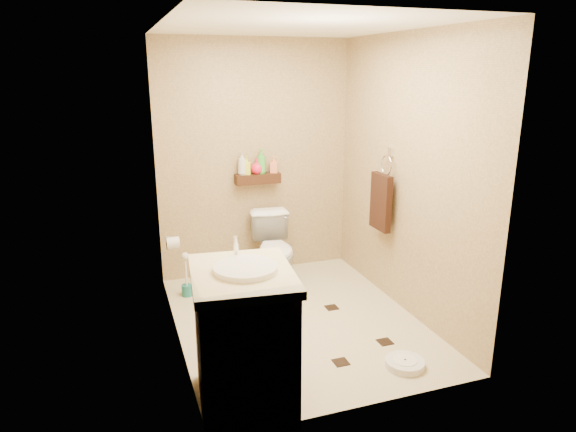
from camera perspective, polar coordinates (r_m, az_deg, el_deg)
name	(u,v)px	position (r m, az deg, el deg)	size (l,w,h in m)	color
ground	(296,320)	(4.53, 0.94, -11.49)	(2.50, 2.50, 0.00)	#BCAE89
wall_back	(255,160)	(5.29, -3.66, 6.25)	(2.00, 0.04, 2.40)	tan
wall_front	(371,229)	(3.01, 9.20, -1.39)	(2.00, 0.04, 2.40)	tan
wall_left	(170,194)	(3.90, -12.95, 2.38)	(0.04, 2.50, 2.40)	tan
wall_right	(406,177)	(4.55, 12.97, 4.30)	(0.04, 2.50, 2.40)	tan
ceiling	(298,26)	(4.03, 1.11, 20.40)	(2.00, 2.50, 0.02)	white
wall_shelf	(258,179)	(5.24, -3.39, 4.18)	(0.46, 0.14, 0.10)	#3D1C10
floor_accents	(302,321)	(4.51, 1.55, -11.57)	(1.13, 1.44, 0.01)	black
toilet	(275,250)	(5.13, -1.48, -3.82)	(0.39, 0.69, 0.70)	white
vanity	(244,337)	(3.33, -4.92, -13.20)	(0.69, 0.81, 1.06)	brown
bathroom_scale	(405,363)	(3.98, 12.85, -15.67)	(0.34, 0.34, 0.06)	silver
toilet_brush	(186,281)	(5.01, -11.22, -7.07)	(0.10, 0.10, 0.44)	#1B6D69
towel_ring	(381,199)	(4.77, 10.32, 1.84)	(0.12, 0.30, 0.76)	silver
toilet_paper	(173,243)	(4.69, -12.68, -2.94)	(0.12, 0.11, 0.12)	silver
bottle_a	(242,163)	(5.17, -5.12, 5.84)	(0.09, 0.09, 0.23)	beige
bottle_b	(247,165)	(5.19, -4.63, 5.61)	(0.08, 0.08, 0.18)	yellow
bottle_c	(257,166)	(5.22, -3.46, 5.55)	(0.12, 0.12, 0.16)	#F21C46
bottle_d	(261,161)	(5.22, -2.99, 6.10)	(0.10, 0.10, 0.25)	green
bottle_e	(274,165)	(5.27, -1.58, 5.73)	(0.07, 0.08, 0.17)	#F47D51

